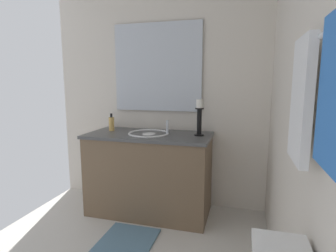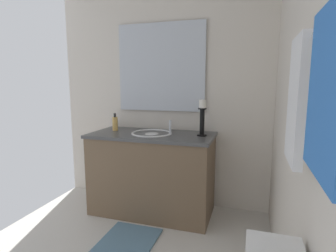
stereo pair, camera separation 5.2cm
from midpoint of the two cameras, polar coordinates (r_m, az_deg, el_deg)
wall_back at (r=1.37m, az=27.99°, el=5.13°), size 2.83×0.04×2.45m
wall_left at (r=2.90m, az=-0.72°, el=7.70°), size 0.04×2.30×2.45m
vanity_cabinet at (r=2.75m, az=-2.87°, el=-9.88°), size 0.58×1.22×0.80m
sink_basin at (r=2.65m, az=-2.91°, el=-2.43°), size 0.40×0.40×0.24m
mirror at (r=2.87m, az=-1.06°, el=12.23°), size 0.02×0.93×0.90m
candle_holder_tall at (r=2.53m, az=7.81°, el=1.94°), size 0.09×0.09×0.34m
soap_bottle at (r=2.85m, az=-10.59°, el=0.55°), size 0.06×0.06×0.18m
towel_bar at (r=0.87m, az=31.29°, el=16.96°), size 0.84×0.02×0.02m
towel_near_vanity at (r=1.06m, az=26.78°, el=4.74°), size 0.25×0.03×0.44m
towel_center at (r=0.65m, az=32.99°, el=5.98°), size 0.28×0.03×0.35m
bath_mat at (r=2.40m, az=-8.42°, el=-23.49°), size 0.60×0.44×0.02m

